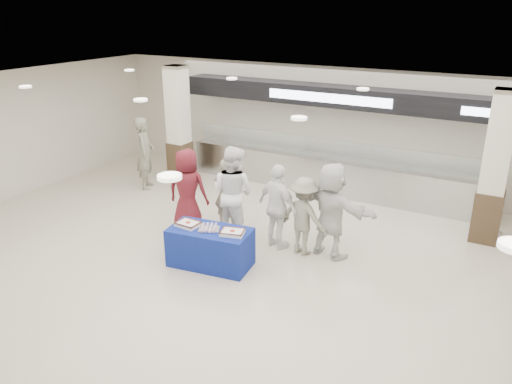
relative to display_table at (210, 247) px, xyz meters
The scene contains 15 objects.
ground 0.76m from the display_table, 44.52° to the right, with size 14.00×14.00×0.00m, color beige.
serving_line 5.02m from the display_table, 84.49° to the left, with size 8.70×0.85×2.80m.
column_left 5.27m from the display_table, 133.36° to the left, with size 0.55×0.55×3.20m.
column_right 5.94m from the display_table, 39.87° to the left, with size 0.55×0.55×3.20m.
display_table is the anchor object (origin of this frame).
sheet_cake_left 0.62m from the display_table, behind, with size 0.44×0.35×0.09m.
sheet_cake_right 0.64m from the display_table, ahead, with size 0.50×0.43×0.09m.
cupcake_tray 0.41m from the display_table, 157.65° to the right, with size 0.48×0.44×0.06m.
civilian_maroon 1.85m from the display_table, 139.60° to the left, with size 0.90×0.59×1.84m, color maroon.
soldier_a 1.84m from the display_table, 112.05° to the left, with size 0.59×0.38×1.61m, color slate.
chef_tall 1.48m from the display_table, 102.23° to the left, with size 0.98×0.76×2.01m, color white.
chef_short 1.60m from the display_table, 59.03° to the left, with size 1.04×0.43×1.78m, color white.
soldier_b 1.93m from the display_table, 44.36° to the left, with size 1.04×0.60×1.61m, color slate.
civilian_white 2.44m from the display_table, 38.89° to the left, with size 1.80×0.57×1.94m, color white.
soldier_bg 4.85m from the display_table, 144.96° to the left, with size 0.71×0.47×1.95m, color slate.
Camera 1 is at (4.43, -6.56, 4.73)m, focal length 35.00 mm.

